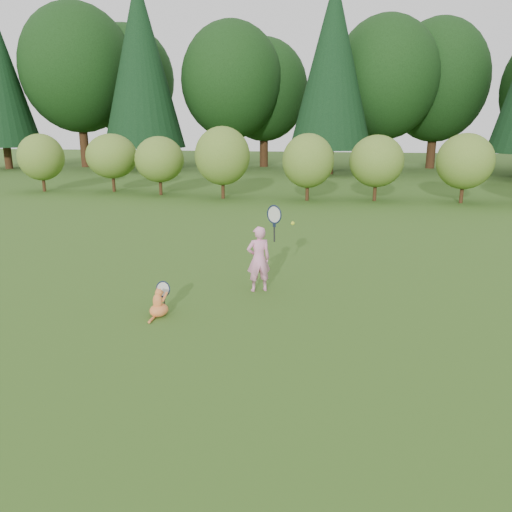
# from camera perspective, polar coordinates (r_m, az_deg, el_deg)

# --- Properties ---
(ground) EXTENTS (100.00, 100.00, 0.00)m
(ground) POSITION_cam_1_polar(r_m,az_deg,el_deg) (8.28, -2.40, -6.01)
(ground) COLOR #275116
(ground) RESTS_ON ground
(shrub_row) EXTENTS (28.00, 3.00, 2.80)m
(shrub_row) POSITION_cam_1_polar(r_m,az_deg,el_deg) (20.67, 5.84, 10.43)
(shrub_row) COLOR #547524
(shrub_row) RESTS_ON ground
(woodland_backdrop) EXTENTS (48.00, 10.00, 15.00)m
(woodland_backdrop) POSITION_cam_1_polar(r_m,az_deg,el_deg) (30.93, 7.93, 23.12)
(woodland_backdrop) COLOR black
(woodland_backdrop) RESTS_ON ground
(child) EXTENTS (0.70, 0.45, 1.80)m
(child) POSITION_cam_1_polar(r_m,az_deg,el_deg) (8.95, 0.36, -0.18)
(child) COLOR pink
(child) RESTS_ON ground
(cat) EXTENTS (0.45, 0.71, 0.62)m
(cat) POSITION_cam_1_polar(r_m,az_deg,el_deg) (8.05, -11.06, -5.11)
(cat) COLOR #D95A29
(cat) RESTS_ON ground
(tennis_ball) EXTENTS (0.07, 0.07, 0.07)m
(tennis_ball) POSITION_cam_1_polar(r_m,az_deg,el_deg) (9.47, 4.22, 3.75)
(tennis_ball) COLOR #BDCB17
(tennis_ball) RESTS_ON ground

